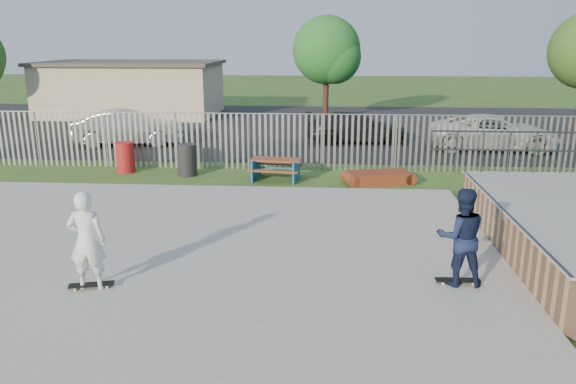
# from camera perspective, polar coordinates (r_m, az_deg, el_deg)

# --- Properties ---
(ground) EXTENTS (120.00, 120.00, 0.00)m
(ground) POSITION_cam_1_polar(r_m,az_deg,el_deg) (12.14, -14.56, -7.28)
(ground) COLOR #305D20
(ground) RESTS_ON ground
(concrete_slab) EXTENTS (15.00, 12.00, 0.15)m
(concrete_slab) POSITION_cam_1_polar(r_m,az_deg,el_deg) (12.11, -14.58, -6.95)
(concrete_slab) COLOR gray
(concrete_slab) RESTS_ON ground
(fence) EXTENTS (26.04, 16.02, 2.00)m
(fence) POSITION_cam_1_polar(r_m,az_deg,el_deg) (15.84, -6.21, 2.27)
(fence) COLOR gray
(fence) RESTS_ON ground
(picnic_table) EXTENTS (1.78, 1.52, 0.70)m
(picnic_table) POSITION_cam_1_polar(r_m,az_deg,el_deg) (18.71, -1.22, 2.37)
(picnic_table) COLOR brown
(picnic_table) RESTS_ON ground
(funbox) EXTENTS (2.07, 1.39, 0.38)m
(funbox) POSITION_cam_1_polar(r_m,az_deg,el_deg) (18.41, 9.18, 1.43)
(funbox) COLOR maroon
(funbox) RESTS_ON ground
(trash_bin_red) EXTENTS (0.64, 0.64, 1.06)m
(trash_bin_red) POSITION_cam_1_polar(r_m,az_deg,el_deg) (20.48, -16.19, 3.41)
(trash_bin_red) COLOR #A3191C
(trash_bin_red) RESTS_ON ground
(trash_bin_grey) EXTENTS (0.65, 0.65, 1.08)m
(trash_bin_grey) POSITION_cam_1_polar(r_m,az_deg,el_deg) (19.50, -10.22, 3.22)
(trash_bin_grey) COLOR black
(trash_bin_grey) RESTS_ON ground
(parking_lot) EXTENTS (40.00, 18.00, 0.02)m
(parking_lot) POSITION_cam_1_polar(r_m,az_deg,el_deg) (30.18, -3.28, 6.71)
(parking_lot) COLOR black
(parking_lot) RESTS_ON ground
(car_silver) EXTENTS (4.82, 2.42, 1.52)m
(car_silver) POSITION_cam_1_polar(r_m,az_deg,el_deg) (25.55, -15.94, 6.29)
(car_silver) COLOR silver
(car_silver) RESTS_ON parking_lot
(car_dark) EXTENTS (4.73, 2.28, 1.33)m
(car_dark) POSITION_cam_1_polar(r_m,az_deg,el_deg) (25.47, 6.98, 6.53)
(car_dark) COLOR black
(car_dark) RESTS_ON parking_lot
(car_white) EXTENTS (5.36, 2.74, 1.45)m
(car_white) POSITION_cam_1_polar(r_m,az_deg,el_deg) (25.10, 20.20, 5.70)
(car_white) COLOR silver
(car_white) RESTS_ON parking_lot
(building) EXTENTS (10.40, 6.40, 3.20)m
(building) POSITION_cam_1_polar(r_m,az_deg,el_deg) (35.72, -15.54, 10.13)
(building) COLOR beige
(building) RESTS_ON ground
(tree_mid) EXTENTS (3.74, 3.74, 5.78)m
(tree_mid) POSITION_cam_1_polar(r_m,az_deg,el_deg) (32.04, 3.93, 14.18)
(tree_mid) COLOR #46251C
(tree_mid) RESTS_ON ground
(skateboard_a) EXTENTS (0.81, 0.23, 0.08)m
(skateboard_a) POSITION_cam_1_polar(r_m,az_deg,el_deg) (11.07, 16.80, -8.68)
(skateboard_a) COLOR black
(skateboard_a) RESTS_ON concrete_slab
(skateboard_b) EXTENTS (0.82, 0.40, 0.08)m
(skateboard_b) POSITION_cam_1_polar(r_m,az_deg,el_deg) (11.04, -19.34, -8.98)
(skateboard_b) COLOR black
(skateboard_b) RESTS_ON concrete_slab
(skater_navy) EXTENTS (0.92, 0.73, 1.84)m
(skater_navy) POSITION_cam_1_polar(r_m,az_deg,el_deg) (10.75, 17.16, -4.38)
(skater_navy) COLOR #131D3D
(skater_navy) RESTS_ON concrete_slab
(skater_white) EXTENTS (0.71, 0.50, 1.84)m
(skater_white) POSITION_cam_1_polar(r_m,az_deg,el_deg) (10.72, -19.76, -4.66)
(skater_white) COLOR white
(skater_white) RESTS_ON concrete_slab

